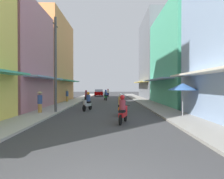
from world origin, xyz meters
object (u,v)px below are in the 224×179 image
at_px(motorbike_blue, 107,93).
at_px(pedestrian_foreground, 39,101).
at_px(motorbike_red, 122,111).
at_px(parked_car, 98,93).
at_px(utility_pole, 54,64).
at_px(motorbike_black, 85,97).
at_px(motorbike_silver, 86,102).
at_px(motorbike_green, 105,96).
at_px(vendor_umbrella, 182,87).
at_px(motorbike_orange, 120,106).
at_px(pedestrian_midway, 66,96).

xyz_separation_m(motorbike_blue, pedestrian_foreground, (-4.51, -25.58, 0.26)).
xyz_separation_m(motorbike_red, parked_car, (-3.40, 32.59, 0.04)).
bearing_deg(utility_pole, motorbike_red, -41.45).
relative_size(motorbike_black, parked_car, 0.43).
bearing_deg(motorbike_silver, pedestrian_foreground, -146.05).
distance_m(motorbike_silver, motorbike_black, 8.85).
distance_m(motorbike_blue, parked_car, 3.71).
bearing_deg(motorbike_blue, utility_pole, -97.86).
distance_m(motorbike_silver, pedestrian_foreground, 3.93).
relative_size(motorbike_silver, motorbike_black, 0.97).
bearing_deg(motorbike_silver, motorbike_green, 85.05).
bearing_deg(pedestrian_foreground, motorbike_silver, 33.95).
xyz_separation_m(parked_car, vendor_umbrella, (7.40, -30.51, 1.28)).
height_order(motorbike_orange, motorbike_red, same).
bearing_deg(motorbike_orange, pedestrian_midway, 117.69).
xyz_separation_m(motorbike_green, parked_car, (-1.84, 13.61, 0.04)).
xyz_separation_m(motorbike_green, vendor_umbrella, (5.56, -16.90, 1.32)).
bearing_deg(parked_car, vendor_umbrella, -76.37).
bearing_deg(vendor_umbrella, motorbike_green, 108.20).
xyz_separation_m(pedestrian_foreground, pedestrian_midway, (-0.46, 11.47, -0.12)).
bearing_deg(motorbike_red, motorbike_orange, 89.32).
height_order(motorbike_orange, pedestrian_foreground, pedestrian_foreground).
distance_m(motorbike_blue, motorbike_black, 14.81).
distance_m(motorbike_green, motorbike_black, 4.73).
bearing_deg(vendor_umbrella, pedestrian_midway, 128.07).
bearing_deg(pedestrian_midway, parked_car, 80.15).
xyz_separation_m(motorbike_green, motorbike_black, (-2.28, -4.15, 0.00)).
bearing_deg(vendor_umbrella, motorbike_blue, 101.19).
bearing_deg(motorbike_black, motorbike_green, 61.18).
relative_size(parked_car, vendor_umbrella, 1.86).
height_order(motorbike_blue, parked_car, motorbike_blue).
bearing_deg(pedestrian_foreground, parked_car, 84.97).
distance_m(motorbike_blue, motorbike_green, 10.47).
bearing_deg(pedestrian_foreground, motorbike_red, -33.14).
bearing_deg(motorbike_red, motorbike_silver, 113.82).
relative_size(parked_car, utility_pole, 0.57).
bearing_deg(motorbike_blue, motorbike_green, -90.77).
bearing_deg(motorbike_red, motorbike_green, 94.68).
height_order(motorbike_black, pedestrian_midway, pedestrian_midway).
height_order(motorbike_red, motorbike_silver, same).
relative_size(motorbike_orange, vendor_umbrella, 0.80).
height_order(motorbike_black, utility_pole, utility_pole).
distance_m(parked_car, utility_pole, 28.46).
bearing_deg(motorbike_blue, motorbike_black, -99.41).
xyz_separation_m(pedestrian_foreground, vendor_umbrella, (9.93, -1.79, 1.06)).
height_order(motorbike_orange, vendor_umbrella, vendor_umbrella).
height_order(pedestrian_foreground, pedestrian_midway, pedestrian_foreground).
bearing_deg(motorbike_silver, motorbike_black, 97.54).
xyz_separation_m(motorbike_orange, vendor_umbrella, (3.96, -1.02, 1.32)).
distance_m(motorbike_red, motorbike_black, 15.32).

